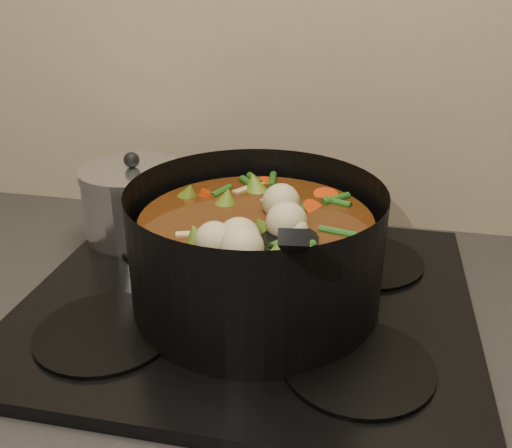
# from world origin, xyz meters

# --- Properties ---
(stovetop) EXTENTS (0.62, 0.54, 0.03)m
(stovetop) POSITION_xyz_m (0.00, 1.93, 0.92)
(stovetop) COLOR black
(stovetop) RESTS_ON counter
(stockpot) EXTENTS (0.36, 0.46, 0.25)m
(stockpot) POSITION_xyz_m (0.01, 1.91, 1.01)
(stockpot) COLOR black
(stockpot) RESTS_ON stovetop
(saucepan) EXTENTS (0.18, 0.18, 0.15)m
(saucepan) POSITION_xyz_m (-0.23, 2.08, 0.99)
(saucepan) COLOR silver
(saucepan) RESTS_ON stovetop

